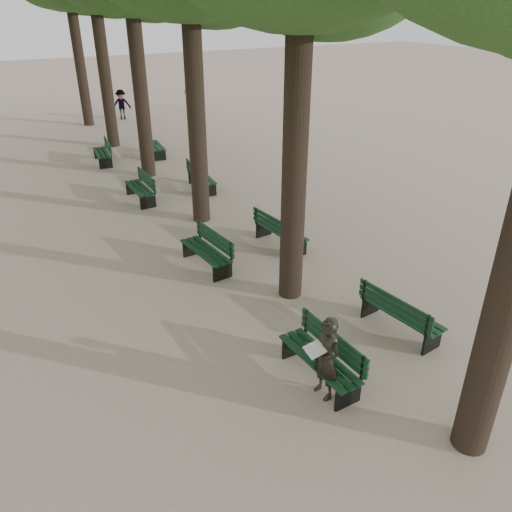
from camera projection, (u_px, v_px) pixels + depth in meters
ground at (312, 396)px, 8.51m from camera, size 120.00×120.00×0.00m
bench_left_0 at (319, 366)px, 8.78m from camera, size 0.61×1.81×0.92m
bench_left_1 at (206, 257)px, 12.51m from camera, size 0.73×1.84×0.92m
bench_left_2 at (140, 193)px, 16.65m from camera, size 0.58×1.80×0.92m
bench_left_3 at (103, 157)px, 20.51m from camera, size 0.76×1.85×0.92m
bench_right_0 at (400, 320)px, 10.06m from camera, size 0.77×1.85×0.92m
bench_right_1 at (281, 237)px, 13.59m from camera, size 0.74×1.85×0.92m
bench_right_2 at (202, 182)px, 17.67m from camera, size 0.75×1.85×0.92m
bench_right_3 at (156, 150)px, 21.49m from camera, size 0.77×1.85×0.92m
man_with_map at (326, 359)px, 8.20m from camera, size 0.61×0.63×1.53m
pedestrian_b at (122, 105)px, 27.88m from camera, size 1.08×0.54×1.61m
pedestrian_c at (192, 94)px, 30.64m from camera, size 1.03×0.84×1.71m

